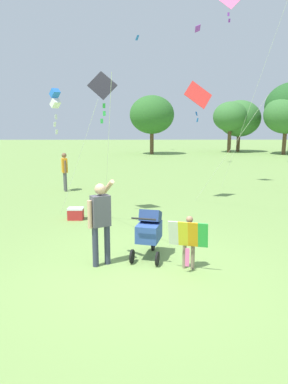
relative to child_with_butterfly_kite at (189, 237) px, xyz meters
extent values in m
plane|color=#75994C|center=(-0.93, -0.10, -0.64)|extent=(120.00, 120.00, 0.00)
cylinder|color=brown|center=(0.18, 26.63, 0.37)|extent=(0.36, 0.36, 2.03)
ellipsoid|color=#2D6628|center=(0.18, 26.63, 3.06)|extent=(4.18, 3.77, 3.56)
cylinder|color=brown|center=(8.09, 28.55, 0.46)|extent=(0.36, 0.36, 2.21)
ellipsoid|color=#387033|center=(8.09, 28.55, 2.95)|extent=(3.44, 3.10, 2.93)
cylinder|color=brown|center=(9.31, 29.58, 0.19)|extent=(0.36, 0.36, 1.67)
ellipsoid|color=#387033|center=(9.31, 29.58, 2.76)|extent=(4.34, 3.91, 3.69)
cylinder|color=brown|center=(12.60, 25.93, 0.38)|extent=(0.36, 0.36, 2.05)
ellipsoid|color=#387033|center=(12.60, 25.93, 3.06)|extent=(4.13, 3.72, 3.51)
cylinder|color=#7F705B|center=(0.09, 0.02, -0.38)|extent=(0.08, 0.08, 0.52)
cylinder|color=#7F705B|center=(-0.07, 0.06, -0.38)|extent=(0.08, 0.08, 0.52)
cube|color=#284CA8|center=(0.01, 0.04, 0.07)|extent=(0.26, 0.20, 0.39)
cylinder|color=#A37556|center=(0.15, 0.00, 0.04)|extent=(0.06, 0.06, 0.34)
cylinder|color=#A37556|center=(-0.13, 0.08, 0.04)|extent=(0.06, 0.06, 0.34)
sphere|color=#A37556|center=(0.01, 0.04, 0.34)|extent=(0.13, 0.13, 0.13)
cube|color=green|center=(0.23, -0.21, 0.11)|extent=(0.22, 0.22, 0.51)
cube|color=#F4A319|center=(0.05, -0.16, 0.11)|extent=(0.22, 0.22, 0.51)
cube|color=yellow|center=(-0.13, -0.11, 0.11)|extent=(0.22, 0.22, 0.51)
cube|color=white|center=(-0.30, -0.06, 0.11)|extent=(0.22, 0.22, 0.51)
cube|color=pink|center=(-0.04, -0.15, -0.34)|extent=(0.08, 0.03, 0.36)
cylinder|color=#33384C|center=(-1.80, 0.16, -0.24)|extent=(0.12, 0.12, 0.81)
cylinder|color=#33384C|center=(-1.58, 0.28, -0.24)|extent=(0.12, 0.12, 0.81)
cube|color=#4C4C56|center=(-1.69, 0.22, 0.47)|extent=(0.42, 0.36, 0.61)
cylinder|color=tan|center=(-1.88, 0.11, 0.43)|extent=(0.09, 0.09, 0.54)
cylinder|color=tan|center=(-1.56, 0.45, 0.88)|extent=(0.32, 0.47, 0.38)
sphere|color=tan|center=(-1.69, 0.22, 0.90)|extent=(0.21, 0.21, 0.21)
cylinder|color=black|center=(-0.63, 1.02, -0.50)|extent=(0.11, 0.28, 0.28)
cylinder|color=black|center=(-1.09, 0.32, -0.50)|extent=(0.11, 0.28, 0.28)
cylinder|color=black|center=(-0.59, 0.18, -0.50)|extent=(0.11, 0.28, 0.28)
cube|color=#2D4C93|center=(-0.74, 0.62, -0.08)|extent=(0.59, 0.73, 0.36)
cube|color=navy|center=(-0.71, 0.74, 0.22)|extent=(0.51, 0.51, 0.35)
cylinder|color=black|center=(-0.86, 0.17, 0.32)|extent=(0.48, 0.16, 0.04)
cube|color=black|center=(-2.02, 4.15, 3.23)|extent=(0.92, 0.41, 0.86)
cube|color=green|center=(-1.98, 4.13, 2.65)|extent=(0.09, 0.06, 0.14)
cube|color=green|center=(-1.98, 4.15, 2.43)|extent=(0.08, 0.04, 0.14)
cube|color=green|center=(-2.05, 4.11, 2.21)|extent=(0.08, 0.03, 0.14)
cylinder|color=silver|center=(-1.73, 2.26, 1.20)|extent=(0.59, 3.79, 3.70)
cube|color=pink|center=(2.73, 8.84, 7.09)|extent=(0.86, 0.31, 0.84)
cube|color=purple|center=(2.69, 8.82, 6.53)|extent=(0.08, 0.02, 0.14)
cube|color=purple|center=(2.75, 8.88, 6.31)|extent=(0.08, 0.06, 0.14)
cylinder|color=silver|center=(3.29, 6.86, 3.14)|extent=(1.13, 3.98, 7.57)
cube|color=blue|center=(-3.42, 4.21, 3.01)|extent=(0.36, 0.36, 0.28)
cube|color=white|center=(-3.42, 4.21, 2.72)|extent=(0.36, 0.36, 0.28)
cube|color=white|center=(-3.43, 4.25, 2.33)|extent=(0.07, 0.07, 0.14)
cube|color=white|center=(-3.46, 4.18, 2.11)|extent=(0.08, 0.09, 0.14)
cube|color=white|center=(-3.42, 4.20, 1.89)|extent=(0.08, 0.08, 0.14)
cylinder|color=silver|center=(-2.69, 3.35, 1.03)|extent=(1.47, 1.73, 3.36)
cube|color=red|center=(1.10, 6.07, 3.13)|extent=(1.05, 0.39, 0.99)
cube|color=blue|center=(1.06, 6.10, 2.49)|extent=(0.09, 0.09, 0.14)
cube|color=blue|center=(1.09, 6.04, 2.27)|extent=(0.08, 0.08, 0.14)
cylinder|color=silver|center=(1.85, 4.77, 1.14)|extent=(1.52, 2.61, 3.57)
cube|color=purple|center=(2.77, 17.17, 8.16)|extent=(0.36, 0.47, 0.45)
cube|color=blue|center=(-1.20, 29.67, 10.56)|extent=(0.42, 0.57, 0.52)
cylinder|color=#4C4C51|center=(-4.04, 7.90, -0.25)|extent=(0.12, 0.12, 0.79)
cylinder|color=#4C4C51|center=(-4.13, 8.13, -0.25)|extent=(0.12, 0.12, 0.79)
cube|color=orange|center=(-4.09, 8.02, 0.44)|extent=(0.32, 0.40, 0.59)
cylinder|color=brown|center=(-4.01, 7.82, 0.40)|extent=(0.09, 0.09, 0.53)
cylinder|color=brown|center=(-4.16, 8.22, 0.40)|extent=(0.09, 0.09, 0.53)
sphere|color=brown|center=(-4.09, 8.02, 0.86)|extent=(0.20, 0.20, 0.20)
cube|color=red|center=(-2.83, 3.58, -0.49)|extent=(0.44, 0.32, 0.30)
cube|color=white|center=(-2.83, 3.58, -0.32)|extent=(0.45, 0.33, 0.05)
camera|label=1|loc=(-0.92, -6.16, 2.09)|focal=31.86mm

